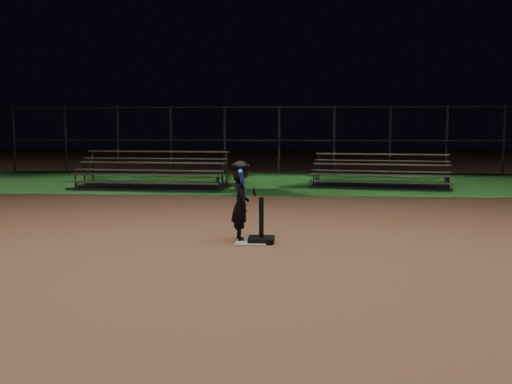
{
  "coord_description": "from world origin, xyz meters",
  "views": [
    {
      "loc": [
        0.66,
        -8.44,
        1.68
      ],
      "look_at": [
        0.0,
        1.0,
        0.65
      ],
      "focal_mm": 41.09,
      "sensor_mm": 36.0,
      "label": 1
    }
  ],
  "objects_px": {
    "bleacher_left": "(152,180)",
    "home_plate": "(251,242)",
    "bleacher_right": "(380,180)",
    "child_batter": "(240,198)",
    "batting_tee": "(261,234)"
  },
  "relations": [
    {
      "from": "child_batter",
      "to": "bleacher_left",
      "type": "relative_size",
      "value": 0.28
    },
    {
      "from": "home_plate",
      "to": "bleacher_right",
      "type": "bearing_deg",
      "value": 70.34
    },
    {
      "from": "batting_tee",
      "to": "bleacher_left",
      "type": "xyz_separation_m",
      "value": [
        -3.58,
        7.76,
        0.08
      ]
    },
    {
      "from": "bleacher_right",
      "to": "home_plate",
      "type": "bearing_deg",
      "value": -99.61
    },
    {
      "from": "bleacher_left",
      "to": "bleacher_right",
      "type": "relative_size",
      "value": 1.06
    },
    {
      "from": "home_plate",
      "to": "batting_tee",
      "type": "height_order",
      "value": "batting_tee"
    },
    {
      "from": "child_batter",
      "to": "bleacher_left",
      "type": "distance_m",
      "value": 8.31
    },
    {
      "from": "batting_tee",
      "to": "bleacher_right",
      "type": "bearing_deg",
      "value": 71.09
    },
    {
      "from": "bleacher_left",
      "to": "bleacher_right",
      "type": "bearing_deg",
      "value": 10.95
    },
    {
      "from": "batting_tee",
      "to": "bleacher_left",
      "type": "height_order",
      "value": "bleacher_left"
    },
    {
      "from": "bleacher_left",
      "to": "child_batter",
      "type": "bearing_deg",
      "value": -62.3
    },
    {
      "from": "child_batter",
      "to": "home_plate",
      "type": "bearing_deg",
      "value": -152.79
    },
    {
      "from": "home_plate",
      "to": "bleacher_right",
      "type": "xyz_separation_m",
      "value": [
        3.05,
        8.54,
        0.18
      ]
    },
    {
      "from": "bleacher_left",
      "to": "home_plate",
      "type": "bearing_deg",
      "value": -61.7
    },
    {
      "from": "bleacher_right",
      "to": "child_batter",
      "type": "bearing_deg",
      "value": -101.06
    }
  ]
}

